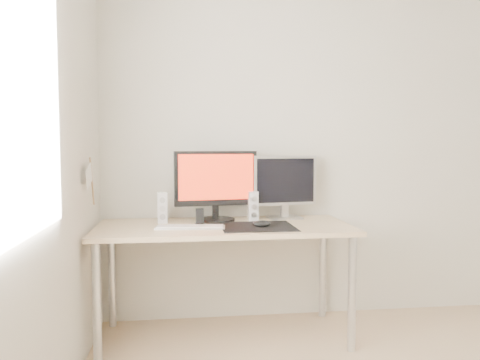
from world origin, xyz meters
TOP-DOWN VIEW (x-y plane):
  - wall_back at (0.00, 1.75)m, footprint 3.50×0.00m
  - wall_left at (-1.75, 0.00)m, footprint 0.00×3.50m
  - window_pane at (-1.74, 0.00)m, footprint 0.00×1.30m
  - mousepad at (-0.73, 1.29)m, footprint 0.45×0.40m
  - mouse at (-0.71, 1.26)m, footprint 0.11×0.07m
  - desk at (-0.93, 1.38)m, footprint 1.60×0.70m
  - main_monitor at (-0.97, 1.54)m, footprint 0.55×0.29m
  - second_monitor at (-0.49, 1.59)m, footprint 0.45×0.19m
  - speaker_left at (-1.32, 1.51)m, footprint 0.06×0.08m
  - speaker_right at (-0.72, 1.52)m, footprint 0.06×0.08m
  - keyboard at (-1.14, 1.29)m, footprint 0.43×0.17m
  - phone_dock at (-1.08, 1.37)m, footprint 0.06×0.05m
  - pennant at (-1.72, 1.24)m, footprint 0.01×0.23m

SIDE VIEW (x-z plane):
  - desk at x=-0.93m, z-range 0.29..1.02m
  - mousepad at x=-0.73m, z-range 0.73..0.73m
  - keyboard at x=-1.14m, z-range 0.73..0.75m
  - mouse at x=-0.71m, z-range 0.73..0.77m
  - phone_dock at x=-1.08m, z-range 0.71..0.82m
  - speaker_left at x=-1.32m, z-range 0.73..0.93m
  - speaker_right at x=-0.72m, z-range 0.73..0.93m
  - second_monitor at x=-0.49m, z-range 0.75..1.19m
  - main_monitor at x=-0.97m, z-range 0.75..1.22m
  - pennant at x=-1.72m, z-range 0.90..1.19m
  - wall_back at x=0.00m, z-range -0.50..3.00m
  - wall_left at x=-1.75m, z-range -0.50..3.00m
  - window_pane at x=-1.74m, z-range 0.85..2.15m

